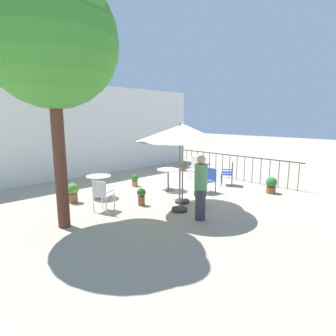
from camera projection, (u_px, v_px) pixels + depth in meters
name	position (u px, v px, depth m)	size (l,w,h in m)	color
ground_plane	(180.00, 193.00, 9.23)	(60.00, 60.00, 0.00)	tan
villa_facade	(102.00, 131.00, 12.35)	(10.53, 0.30, 3.92)	silver
terrace_railing	(233.00, 163.00, 11.29)	(0.03, 5.64, 1.01)	black
shade_tree	(53.00, 41.00, 5.73)	(2.96, 2.82, 5.52)	#553022
patio_umbrella_0	(180.00, 134.00, 7.11)	(2.32, 2.32, 2.40)	#2D2D2D
patio_umbrella_1	(183.00, 132.00, 7.84)	(1.81, 1.81, 2.41)	#2D2D2D
cafe_table_0	(168.00, 176.00, 9.58)	(0.78, 0.78, 0.75)	silver
cafe_table_1	(99.00, 182.00, 8.67)	(0.77, 0.77, 0.71)	silver
patio_chair_0	(102.00, 193.00, 7.32)	(0.57, 0.57, 0.88)	silver
patio_chair_1	(208.00, 179.00, 9.29)	(0.53, 0.53, 0.83)	#304C99
patio_chair_2	(201.00, 165.00, 11.84)	(0.65, 0.66, 0.90)	silver
patio_chair_3	(196.00, 167.00, 11.07)	(0.61, 0.61, 0.98)	white
patio_chair_4	(229.00, 172.00, 10.28)	(0.61, 0.60, 0.89)	#324A98
potted_plant_0	(135.00, 180.00, 10.18)	(0.27, 0.27, 0.46)	#B66237
potted_plant_1	(271.00, 185.00, 9.21)	(0.36, 0.36, 0.56)	brown
potted_plant_2	(200.00, 195.00, 7.91)	(0.39, 0.39, 0.55)	#A64C3C
potted_plant_3	(61.00, 191.00, 8.62)	(0.27, 0.27, 0.46)	#C1623F
potted_plant_4	(141.00, 196.00, 7.93)	(0.27, 0.26, 0.52)	brown
potted_plant_5	(183.00, 165.00, 13.19)	(0.29, 0.29, 0.52)	brown
potted_plant_6	(73.00, 192.00, 8.17)	(0.35, 0.36, 0.60)	brown
standing_person	(201.00, 187.00, 6.70)	(0.42, 0.42, 1.63)	#33333D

